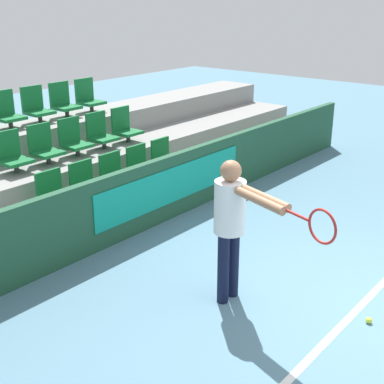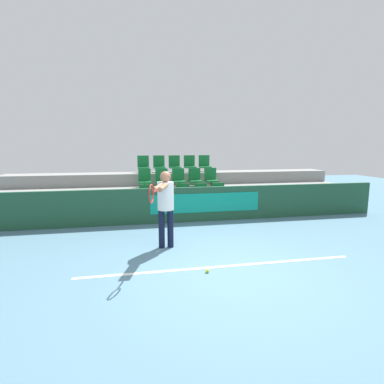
{
  "view_description": "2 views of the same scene",
  "coord_description": "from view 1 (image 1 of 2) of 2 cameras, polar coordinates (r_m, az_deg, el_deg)",
  "views": [
    {
      "loc": [
        -5.15,
        -1.54,
        3.23
      ],
      "look_at": [
        -0.65,
        2.18,
        1.06
      ],
      "focal_mm": 50.0,
      "sensor_mm": 36.0,
      "label": 1
    },
    {
      "loc": [
        -1.51,
        -4.61,
        2.14
      ],
      "look_at": [
        -0.09,
        2.48,
        1.02
      ],
      "focal_mm": 28.0,
      "sensor_mm": 36.0,
      "label": 2
    }
  ],
  "objects": [
    {
      "name": "stadium_chair_14",
      "position": [
        10.03,
        -11.0,
        9.89
      ],
      "size": [
        0.4,
        0.4,
        0.59
      ],
      "color": "#333333",
      "rests_on": "bleacher_tier_back"
    },
    {
      "name": "stadium_chair_2",
      "position": [
        8.15,
        -8.22,
        1.79
      ],
      "size": [
        0.4,
        0.4,
        0.59
      ],
      "color": "#333333",
      "rests_on": "bleacher_tier_front"
    },
    {
      "name": "stadium_chair_3",
      "position": [
        8.51,
        -5.46,
        2.71
      ],
      "size": [
        0.4,
        0.4,
        0.59
      ],
      "color": "#333333",
      "rests_on": "bleacher_tier_front"
    },
    {
      "name": "stadium_chair_8",
      "position": [
        9.06,
        -9.75,
        6.26
      ],
      "size": [
        0.4,
        0.4,
        0.59
      ],
      "color": "#333333",
      "rests_on": "bleacher_tier_middle"
    },
    {
      "name": "barrier_wall",
      "position": [
        7.75,
        -4.76,
        -0.37
      ],
      "size": [
        11.77,
        0.14,
        0.99
      ],
      "color": "#1E4C33",
      "rests_on": "ground"
    },
    {
      "name": "bleacher_tier_middle",
      "position": [
        8.82,
        -11.69,
        1.23
      ],
      "size": [
        11.37,
        0.93,
        0.81
      ],
      "color": "gray",
      "rests_on": "ground"
    },
    {
      "name": "tennis_player",
      "position": [
        5.66,
        4.49,
        -2.73
      ],
      "size": [
        0.59,
        1.56,
        1.63
      ],
      "rotation": [
        0.0,
        0.0,
        -0.29
      ],
      "color": "black",
      "rests_on": "ground"
    },
    {
      "name": "stadium_chair_11",
      "position": [
        9.08,
        -19.17,
        8.07
      ],
      "size": [
        0.4,
        0.4,
        0.59
      ],
      "color": "#333333",
      "rests_on": "bleacher_tier_back"
    },
    {
      "name": "stadium_chair_5",
      "position": [
        8.12,
        -18.66,
        3.82
      ],
      "size": [
        0.4,
        0.4,
        0.59
      ],
      "color": "#333333",
      "rests_on": "bleacher_tier_middle"
    },
    {
      "name": "tennis_ball",
      "position": [
        6.02,
        18.35,
        -12.86
      ],
      "size": [
        0.07,
        0.07,
        0.07
      ],
      "color": "#CCDB33",
      "rests_on": "ground"
    },
    {
      "name": "bleacher_tier_front",
      "position": [
        8.22,
        -7.48,
        -1.44
      ],
      "size": [
        11.37,
        0.93,
        0.4
      ],
      "color": "gray",
      "rests_on": "ground"
    },
    {
      "name": "court_baseline",
      "position": [
        6.34,
        17.7,
        -11.33
      ],
      "size": [
        5.05,
        0.08,
        0.01
      ],
      "color": "white",
      "rests_on": "ground"
    },
    {
      "name": "stadium_chair_7",
      "position": [
        8.72,
        -12.51,
        5.52
      ],
      "size": [
        0.4,
        0.4,
        0.59
      ],
      "color": "#333333",
      "rests_on": "bleacher_tier_middle"
    },
    {
      "name": "stadium_chair_9",
      "position": [
        9.42,
        -7.18,
        6.93
      ],
      "size": [
        0.4,
        0.4,
        0.59
      ],
      "color": "#333333",
      "rests_on": "bleacher_tier_middle"
    },
    {
      "name": "stadium_chair_6",
      "position": [
        8.41,
        -15.48,
        4.71
      ],
      "size": [
        0.4,
        0.4,
        0.59
      ],
      "color": "#333333",
      "rests_on": "bleacher_tier_middle"
    },
    {
      "name": "stadium_chair_12",
      "position": [
        9.37,
        -16.28,
        8.74
      ],
      "size": [
        0.4,
        0.4,
        0.59
      ],
      "color": "#333333",
      "rests_on": "bleacher_tier_back"
    },
    {
      "name": "stadium_chair_0",
      "position": [
        7.5,
        -14.49,
        -0.34
      ],
      "size": [
        0.4,
        0.4,
        0.59
      ],
      "color": "#333333",
      "rests_on": "bleacher_tier_front"
    },
    {
      "name": "bleacher_tier_back",
      "position": [
        9.48,
        -15.34,
        3.54
      ],
      "size": [
        11.37,
        0.93,
        1.21
      ],
      "color": "gray",
      "rests_on": "ground"
    },
    {
      "name": "stadium_chair_4",
      "position": [
        8.9,
        -2.93,
        3.56
      ],
      "size": [
        0.4,
        0.4,
        0.59
      ],
      "color": "#333333",
      "rests_on": "bleacher_tier_front"
    },
    {
      "name": "stadium_chair_1",
      "position": [
        7.81,
        -11.23,
        0.77
      ],
      "size": [
        0.4,
        0.4,
        0.59
      ],
      "color": "#333333",
      "rests_on": "bleacher_tier_front"
    },
    {
      "name": "stadium_chair_13",
      "position": [
        9.69,
        -13.55,
        9.34
      ],
      "size": [
        0.4,
        0.4,
        0.59
      ],
      "color": "#333333",
      "rests_on": "bleacher_tier_back"
    }
  ]
}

